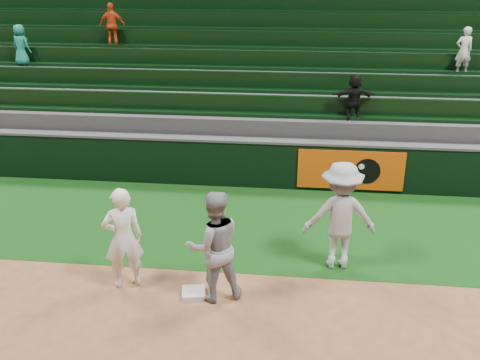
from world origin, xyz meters
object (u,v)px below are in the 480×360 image
first_base (194,293)px  first_baseman (123,238)px  baserunner (214,246)px  base_coach (340,216)px

first_base → first_baseman: 1.53m
first_baseman → baserunner: 1.62m
first_baseman → base_coach: bearing=172.0°
baserunner → base_coach: bearing=-171.5°
base_coach → first_baseman: bearing=10.1°
baserunner → base_coach: base_coach is taller
first_baseman → first_base: bearing=147.1°
first_baseman → base_coach: size_ratio=0.90×
baserunner → first_base: bearing=-20.2°
first_base → baserunner: 1.00m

